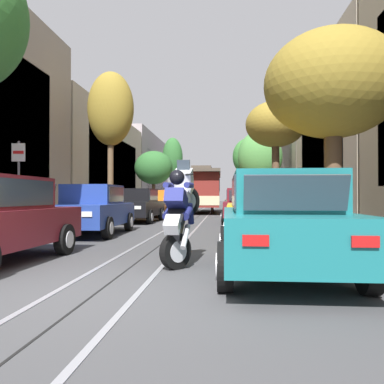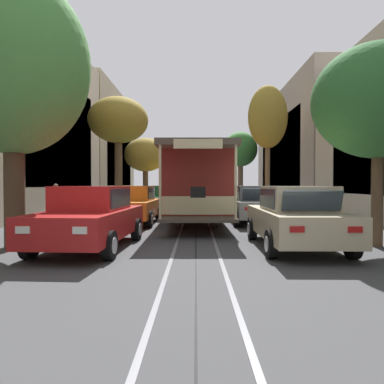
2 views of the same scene
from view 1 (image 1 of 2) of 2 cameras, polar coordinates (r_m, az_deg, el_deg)
name	(u,v)px [view 1 (image 1 of 2)]	position (r m, az deg, el deg)	size (l,w,h in m)	color
ground_plane	(202,213)	(28.12, 1.53, -3.13)	(160.00, 160.00, 0.00)	#424244
trolley_track_rails	(205,211)	(31.91, 1.92, -2.82)	(1.14, 65.98, 0.01)	gray
building_facade_left	(86,157)	(33.56, -15.15, 5.01)	(5.59, 57.68, 9.87)	gray
building_facade_right	(338,149)	(30.85, 20.58, 5.90)	(5.65, 57.68, 10.62)	tan
parked_car_blue_second_left	(92,209)	(12.85, -14.31, -2.48)	(2.07, 4.39, 1.58)	#233D93
parked_car_black_mid_left	(138,205)	(18.73, -7.90, -1.91)	(2.08, 4.40, 1.58)	black
parked_car_orange_fourth_left	(155,203)	(23.56, -5.35, -1.66)	(2.03, 4.38, 1.58)	orange
parked_car_grey_fifth_left	(170,202)	(29.24, -3.17, -1.46)	(2.03, 4.38, 1.58)	slate
parked_car_beige_sixth_left	(179,201)	(35.05, -1.98, -1.33)	(2.02, 4.37, 1.58)	#C1B28E
parked_car_teal_near_right	(281,223)	(6.35, 12.89, -4.37)	(2.01, 4.37, 1.58)	#196B70
parked_car_yellow_second_right	(256,210)	(12.35, 9.37, -2.56)	(2.05, 4.38, 1.58)	gold
parked_car_maroon_mid_right	(243,205)	(18.19, 7.49, -1.95)	(2.04, 4.38, 1.58)	maroon
parked_car_green_fourth_right	(241,203)	(23.83, 7.11, -1.64)	(2.08, 4.39, 1.58)	#1E6038
parked_car_orange_fifth_right	(238,202)	(29.30, 6.77, -1.46)	(2.06, 4.39, 1.58)	orange
parked_car_red_sixth_right	(237,201)	(34.91, 6.54, -1.33)	(2.13, 4.42, 1.58)	red
street_tree_kerb_left_second	(111,110)	(22.48, -11.77, 11.62)	(2.56, 2.12, 8.11)	brown
street_tree_kerb_left_mid	(154,168)	(35.20, -5.62, 3.54)	(3.41, 2.83, 5.30)	brown
street_tree_kerb_left_fourth	(173,159)	(46.10, -2.85, 4.90)	(2.39, 2.19, 8.13)	brown
street_tree_kerb_right_near	(333,86)	(12.33, 19.84, 14.35)	(3.93, 3.64, 6.01)	brown
street_tree_kerb_right_second	(276,126)	(23.80, 12.09, 9.44)	(3.51, 3.67, 6.81)	brown
street_tree_kerb_right_mid	(260,157)	(35.05, 9.89, 5.02)	(3.89, 3.38, 7.03)	#4C3826
street_tree_kerb_right_fourth	(248,157)	(47.60, 8.12, 5.07)	(3.60, 3.85, 8.20)	brown
cable_car_trolley	(203,190)	(28.77, 1.61, 0.24)	(2.68, 9.15, 3.28)	maroon
motorcycle_with_rider	(180,209)	(6.87, -1.77, -2.52)	(0.57, 1.81, 1.89)	black
pedestrian_on_left_pavement	(290,200)	(28.68, 14.16, -1.17)	(0.55, 0.31, 1.67)	#282D38
street_sign_post	(19,179)	(11.40, -23.98, 1.71)	(0.36, 0.07, 2.69)	slate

